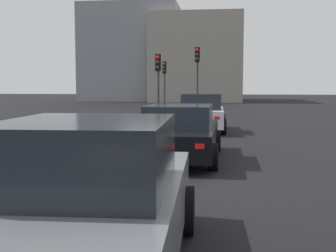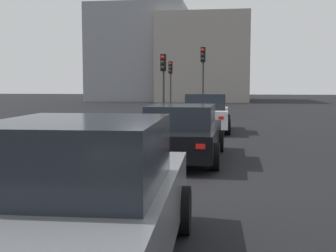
# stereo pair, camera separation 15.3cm
# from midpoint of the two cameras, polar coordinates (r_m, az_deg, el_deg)

# --- Properties ---
(ground_plane) EXTENTS (160.00, 160.00, 0.20)m
(ground_plane) POSITION_cam_midpoint_polar(r_m,az_deg,el_deg) (10.13, 0.50, -6.42)
(ground_plane) COLOR black
(car_white_lead) EXTENTS (4.19, 2.08, 1.59)m
(car_white_lead) POSITION_cam_midpoint_polar(r_m,az_deg,el_deg) (18.64, 4.16, 1.65)
(car_white_lead) COLOR silver
(car_white_lead) RESTS_ON ground_plane
(car_black_second) EXTENTS (4.69, 2.11, 1.45)m
(car_black_second) POSITION_cam_midpoint_polar(r_m,az_deg,el_deg) (11.58, 1.24, -0.89)
(car_black_second) COLOR black
(car_black_second) RESTS_ON ground_plane
(car_grey_third) EXTENTS (4.36, 2.12, 1.64)m
(car_grey_third) POSITION_cam_midpoint_polar(r_m,az_deg,el_deg) (4.61, -10.75, -9.72)
(car_grey_third) COLOR slate
(car_grey_third) RESTS_ON ground_plane
(traffic_light_near_left) EXTENTS (0.32, 0.29, 3.59)m
(traffic_light_near_left) POSITION_cam_midpoint_polar(r_m,az_deg,el_deg) (23.58, -1.49, 6.90)
(traffic_light_near_left) COLOR #2D2D30
(traffic_light_near_left) RESTS_ON ground_plane
(traffic_light_near_right) EXTENTS (0.32, 0.30, 4.25)m
(traffic_light_near_right) POSITION_cam_midpoint_polar(r_m,az_deg,el_deg) (27.18, 3.66, 7.65)
(traffic_light_near_right) COLOR #2D2D30
(traffic_light_near_right) RESTS_ON ground_plane
(traffic_light_far_left) EXTENTS (0.32, 0.28, 3.70)m
(traffic_light_far_left) POSITION_cam_midpoint_polar(r_m,az_deg,el_deg) (33.09, -0.60, 6.60)
(traffic_light_far_left) COLOR #2D2D30
(traffic_light_far_left) RESTS_ON ground_plane
(building_facade_left) EXTENTS (14.92, 10.44, 9.98)m
(building_facade_left) POSITION_cam_midpoint_polar(r_m,az_deg,el_deg) (55.53, 3.87, 8.50)
(building_facade_left) COLOR gray
(building_facade_left) RESTS_ON ground_plane
(building_facade_center) EXTENTS (14.89, 11.52, 11.43)m
(building_facade_center) POSITION_cam_midpoint_polar(r_m,az_deg,el_deg) (57.80, -4.10, 9.09)
(building_facade_center) COLOR gray
(building_facade_center) RESTS_ON ground_plane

